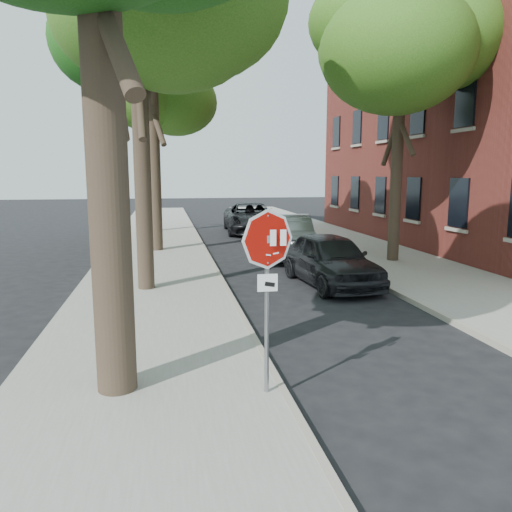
{
  "coord_description": "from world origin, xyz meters",
  "views": [
    {
      "loc": [
        -2.06,
        -6.57,
        3.19
      ],
      "look_at": [
        -0.81,
        0.24,
        2.05
      ],
      "focal_mm": 35.0,
      "sensor_mm": 36.0,
      "label": 1
    }
  ],
  "objects": [
    {
      "name": "curb_left",
      "position": [
        -0.45,
        12.0,
        0.07
      ],
      "size": [
        0.12,
        55.0,
        0.13
      ],
      "primitive_type": "cube",
      "color": "#9E9384",
      "rests_on": "ground"
    },
    {
      "name": "tree_mid_b",
      "position": [
        -2.42,
        14.12,
        8.0
      ],
      "size": [
        5.88,
        5.46,
        10.36
      ],
      "color": "black",
      "rests_on": "sidewalk_left"
    },
    {
      "name": "ground",
      "position": [
        0.0,
        0.0,
        0.0
      ],
      "size": [
        120.0,
        120.0,
        0.0
      ],
      "primitive_type": "plane",
      "color": "black",
      "rests_on": "ground"
    },
    {
      "name": "sidewalk_right",
      "position": [
        6.0,
        12.0,
        0.06
      ],
      "size": [
        4.0,
        55.0,
        0.12
      ],
      "primitive_type": "cube",
      "color": "gray",
      "rests_on": "ground"
    },
    {
      "name": "stop_sign",
      "position": [
        -0.7,
        -0.03,
        1.95
      ],
      "size": [
        0.76,
        0.34,
        2.61
      ],
      "color": "gray",
      "rests_on": "sidewalk_left"
    },
    {
      "name": "tree_far",
      "position": [
        -2.72,
        21.11,
        7.21
      ],
      "size": [
        5.29,
        4.91,
        9.33
      ],
      "color": "black",
      "rests_on": "sidewalk_left"
    },
    {
      "name": "curb_right",
      "position": [
        3.95,
        12.0,
        0.07
      ],
      "size": [
        0.12,
        55.0,
        0.13
      ],
      "primitive_type": "cube",
      "color": "#9E9384",
      "rests_on": "ground"
    },
    {
      "name": "tree_right",
      "position": [
        5.98,
        10.11,
        7.21
      ],
      "size": [
        5.29,
        4.91,
        9.33
      ],
      "color": "black",
      "rests_on": "sidewalk_right"
    },
    {
      "name": "car_b",
      "position": [
        2.6,
        11.95,
        0.81
      ],
      "size": [
        2.37,
        5.09,
        1.61
      ],
      "primitive_type": "imported",
      "rotation": [
        0.0,
        0.0,
        -0.14
      ],
      "color": "gray",
      "rests_on": "ground"
    },
    {
      "name": "car_a",
      "position": [
        2.6,
        6.98,
        0.75
      ],
      "size": [
        2.15,
        4.57,
        1.51
      ],
      "primitive_type": "imported",
      "rotation": [
        0.0,
        0.0,
        0.08
      ],
      "color": "black",
      "rests_on": "ground"
    },
    {
      "name": "sidewalk_left",
      "position": [
        -2.5,
        12.0,
        0.06
      ],
      "size": [
        4.0,
        55.0,
        0.12
      ],
      "primitive_type": "cube",
      "color": "gray",
      "rests_on": "ground"
    },
    {
      "name": "car_d",
      "position": [
        2.55,
        20.09,
        0.81
      ],
      "size": [
        3.03,
        5.98,
        1.62
      ],
      "primitive_type": "imported",
      "rotation": [
        0.0,
        0.0,
        -0.06
      ],
      "color": "black",
      "rests_on": "ground"
    }
  ]
}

